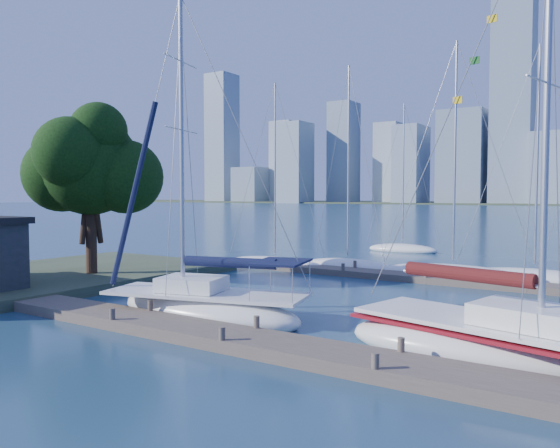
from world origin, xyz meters
The scene contains 12 objects.
ground centered at (0.00, 0.00, 0.00)m, with size 700.00×700.00×0.00m, color #18304C.
near_dock centered at (0.00, 0.00, 0.20)m, with size 26.00×2.00×0.40m, color brown.
far_dock centered at (2.00, 16.00, 0.18)m, with size 30.00×1.80×0.36m, color brown.
shore centered at (-17.00, 3.00, 0.25)m, with size 12.00×22.00×0.50m, color #38472D.
tree centered at (-14.65, 5.69, 6.52)m, with size 7.36×6.71×9.71m.
sailboat_navy centered at (-3.59, 2.49, 1.00)m, with size 9.04×4.88×13.15m.
sailboat_maroon centered at (7.28, 2.99, 1.02)m, with size 9.77×5.05×13.98m.
bg_boat_0 centered at (-9.86, 16.73, 0.23)m, with size 7.59×2.05×12.56m.
bg_boat_1 centered at (-5.02, 17.89, 0.27)m, with size 6.82×4.41×13.32m.
bg_boat_2 centered at (1.70, 17.81, 0.28)m, with size 8.67×2.57×13.85m.
bg_boat_3 centered at (5.88, 18.49, 0.28)m, with size 8.33×3.23×13.19m.
bg_boat_6 centered at (-6.20, 30.76, 0.26)m, with size 6.36×3.83×12.84m.
Camera 1 is at (10.45, -13.60, 4.79)m, focal length 35.00 mm.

